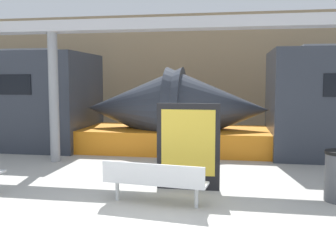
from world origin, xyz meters
The scene contains 5 objects.
station_wall centered at (0.00, 10.82, 2.50)m, with size 56.00×0.20×5.00m, color #9E8460.
bench_near centered at (-0.04, 1.28, 0.47)m, with size 1.91×0.66×0.77m.
poster_board centered at (0.44, 2.35, 0.89)m, with size 1.28×0.07×1.76m.
support_column_near centered at (-3.45, 4.38, 1.74)m, with size 0.26×0.26×3.49m, color gray.
canopy_beam centered at (-3.45, 4.38, 3.63)m, with size 28.00×0.60×0.28m, color #B7B7BC.
Camera 1 is at (1.29, -5.07, 2.22)m, focal length 40.00 mm.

